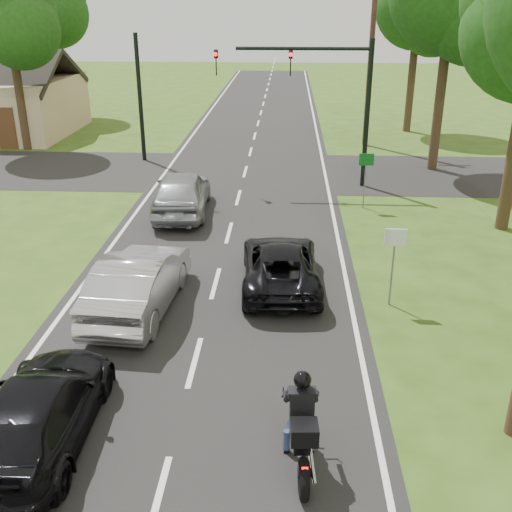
# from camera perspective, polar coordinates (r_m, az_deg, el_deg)

# --- Properties ---
(ground) EXTENTS (140.00, 140.00, 0.00)m
(ground) POSITION_cam_1_polar(r_m,az_deg,el_deg) (13.47, -5.87, -10.03)
(ground) COLOR #2F4B15
(ground) RESTS_ON ground
(road) EXTENTS (8.00, 100.00, 0.01)m
(road) POSITION_cam_1_polar(r_m,az_deg,el_deg) (22.45, -2.11, 4.04)
(road) COLOR black
(road) RESTS_ON ground
(cross_road) EXTENTS (60.00, 7.00, 0.01)m
(cross_road) POSITION_cam_1_polar(r_m,az_deg,el_deg) (28.17, -1.04, 8.03)
(cross_road) COLOR black
(cross_road) RESTS_ON ground
(motorcycle_rider) EXTENTS (0.61, 2.17, 1.87)m
(motorcycle_rider) POSITION_cam_1_polar(r_m,az_deg,el_deg) (10.42, 4.34, -16.29)
(motorcycle_rider) COLOR black
(motorcycle_rider) RESTS_ON ground
(dark_suv) EXTENTS (2.29, 4.58, 1.24)m
(dark_suv) POSITION_cam_1_polar(r_m,az_deg,el_deg) (16.55, 2.35, -0.81)
(dark_suv) COLOR black
(dark_suv) RESTS_ON road
(silver_sedan) EXTENTS (1.96, 4.79, 1.54)m
(silver_sedan) POSITION_cam_1_polar(r_m,az_deg,el_deg) (15.46, -11.13, -2.43)
(silver_sedan) COLOR silver
(silver_sedan) RESTS_ON road
(silver_suv) EXTENTS (2.18, 4.87, 1.63)m
(silver_suv) POSITION_cam_1_polar(r_m,az_deg,el_deg) (22.44, -7.10, 6.07)
(silver_suv) COLOR #A0A4A8
(silver_suv) RESTS_ON road
(dark_car_behind) EXTENTS (1.92, 4.51, 1.30)m
(dark_car_behind) POSITION_cam_1_polar(r_m,az_deg,el_deg) (11.58, -19.97, -13.74)
(dark_car_behind) COLOR black
(dark_car_behind) RESTS_ON road
(traffic_signal) EXTENTS (6.38, 0.44, 6.00)m
(traffic_signal) POSITION_cam_1_polar(r_m,az_deg,el_deg) (25.36, 6.40, 15.73)
(traffic_signal) COLOR black
(traffic_signal) RESTS_ON ground
(signal_pole_far) EXTENTS (0.20, 0.20, 6.00)m
(signal_pole_far) POSITION_cam_1_polar(r_m,az_deg,el_deg) (30.30, -10.98, 14.49)
(signal_pole_far) COLOR black
(signal_pole_far) RESTS_ON ground
(utility_pole_far) EXTENTS (1.60, 0.28, 10.00)m
(utility_pole_far) POSITION_cam_1_polar(r_m,az_deg,el_deg) (33.47, 10.93, 18.87)
(utility_pole_far) COLOR #513125
(utility_pole_far) RESTS_ON ground
(sign_white) EXTENTS (0.55, 0.07, 2.12)m
(sign_white) POSITION_cam_1_polar(r_m,az_deg,el_deg) (15.48, 13.05, 0.71)
(sign_white) COLOR slate
(sign_white) RESTS_ON ground
(sign_green) EXTENTS (0.55, 0.07, 2.12)m
(sign_green) POSITION_cam_1_polar(r_m,az_deg,el_deg) (23.03, 10.42, 8.31)
(sign_green) COLOR slate
(sign_green) RESTS_ON ground
(tree_row_e) EXTENTS (5.28, 5.12, 9.61)m
(tree_row_e) POSITION_cam_1_polar(r_m,az_deg,el_deg) (37.67, 15.70, 21.57)
(tree_row_e) COLOR #332316
(tree_row_e) RESTS_ON ground
(tree_left_near) EXTENTS (5.12, 4.96, 9.22)m
(tree_left_near) POSITION_cam_1_polar(r_m,az_deg,el_deg) (33.81, -22.25, 20.19)
(tree_left_near) COLOR #332316
(tree_left_near) RESTS_ON ground
(tree_left_far) EXTENTS (5.76, 5.58, 10.14)m
(tree_left_far) POSITION_cam_1_polar(r_m,az_deg,el_deg) (43.78, -19.30, 21.68)
(tree_left_far) COLOR #332316
(tree_left_far) RESTS_ON ground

